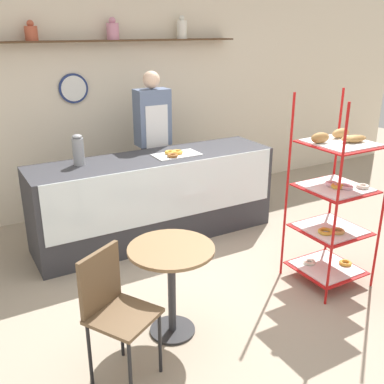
{
  "coord_description": "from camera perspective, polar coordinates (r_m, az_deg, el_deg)",
  "views": [
    {
      "loc": [
        -1.91,
        -2.92,
        2.21
      ],
      "look_at": [
        0.0,
        0.43,
        0.78
      ],
      "focal_mm": 42.0,
      "sensor_mm": 36.0,
      "label": 1
    }
  ],
  "objects": [
    {
      "name": "back_wall",
      "position": [
        5.72,
        -10.06,
        11.45
      ],
      "size": [
        10.0,
        0.3,
        2.7
      ],
      "color": "beige",
      "rests_on": "ground_plane"
    },
    {
      "name": "display_counter",
      "position": [
        4.89,
        -4.65,
        -0.72
      ],
      "size": [
        2.63,
        0.69,
        0.92
      ],
      "color": "#333338",
      "rests_on": "ground_plane"
    },
    {
      "name": "donut_tray_counter",
      "position": [
        4.77,
        -2.15,
        4.85
      ],
      "size": [
        0.49,
        0.27,
        0.05
      ],
      "color": "white",
      "rests_on": "display_counter"
    },
    {
      "name": "cafe_chair",
      "position": [
        2.98,
        -10.07,
        -13.67
      ],
      "size": [
        0.52,
        0.52,
        0.9
      ],
      "rotation": [
        0.0,
        0.0,
        6.81
      ],
      "color": "black",
      "rests_on": "ground_plane"
    },
    {
      "name": "person_worker",
      "position": [
        5.27,
        -4.95,
        6.53
      ],
      "size": [
        0.39,
        0.23,
        1.75
      ],
      "color": "#282833",
      "rests_on": "ground_plane"
    },
    {
      "name": "pastry_rack",
      "position": [
        4.09,
        17.62,
        -0.95
      ],
      "size": [
        0.59,
        0.6,
        1.7
      ],
      "color": "#B71414",
      "rests_on": "ground_plane"
    },
    {
      "name": "cafe_table",
      "position": [
        3.33,
        -2.62,
        -9.86
      ],
      "size": [
        0.63,
        0.63,
        0.72
      ],
      "color": "#262628",
      "rests_on": "ground_plane"
    },
    {
      "name": "ground_plane",
      "position": [
        4.13,
        3.04,
        -12.11
      ],
      "size": [
        14.0,
        14.0,
        0.0
      ],
      "primitive_type": "plane",
      "color": "gray"
    },
    {
      "name": "coffee_carafe",
      "position": [
        4.55,
        -14.25,
        5.19
      ],
      "size": [
        0.11,
        0.11,
        0.31
      ],
      "color": "gray",
      "rests_on": "display_counter"
    }
  ]
}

